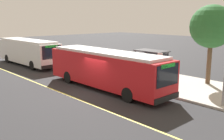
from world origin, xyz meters
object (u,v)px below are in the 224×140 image
object	(u,v)px
transit_bus_second	(28,51)
route_sign_post	(160,66)
waiting_bench	(153,73)
transit_bus_main	(106,68)
pedestrian_commuter	(153,72)

from	to	relation	value
transit_bus_second	route_sign_post	size ratio (longest dim) A/B	3.86
waiting_bench	transit_bus_main	bearing A→B (deg)	-95.56
waiting_bench	transit_bus_second	bearing A→B (deg)	-161.24
transit_bus_second	pedestrian_commuter	bearing A→B (deg)	12.32
transit_bus_second	route_sign_post	bearing A→B (deg)	7.08
transit_bus_main	transit_bus_second	world-z (taller)	same
transit_bus_main	pedestrian_commuter	world-z (taller)	transit_bus_main
transit_bus_second	route_sign_post	distance (m)	17.61
route_sign_post	transit_bus_main	bearing A→B (deg)	-145.46
waiting_bench	route_sign_post	bearing A→B (deg)	-44.15
transit_bus_second	waiting_bench	distance (m)	15.45
route_sign_post	pedestrian_commuter	distance (m)	2.24
waiting_bench	pedestrian_commuter	xyz separation A→B (m)	(1.25, -1.50, 0.48)
transit_bus_main	waiting_bench	distance (m)	5.22
waiting_bench	pedestrian_commuter	distance (m)	2.01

